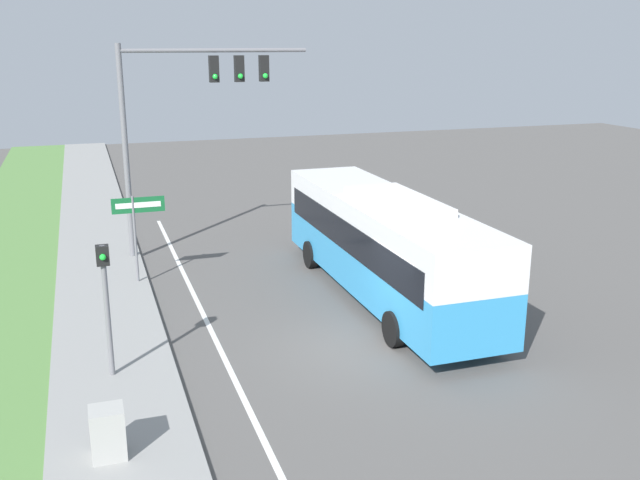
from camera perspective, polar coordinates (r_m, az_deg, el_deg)
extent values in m
plane|color=#565451|center=(18.22, 3.97, -8.57)|extent=(80.00, 80.00, 0.00)
cube|color=gray|center=(17.01, -16.08, -10.81)|extent=(2.80, 80.00, 0.12)
cube|color=silver|center=(17.27, -7.31, -10.07)|extent=(0.14, 30.00, 0.01)
cube|color=#3393D1|center=(21.35, 5.07, -1.70)|extent=(2.44, 11.04, 1.44)
cube|color=white|center=(21.00, 5.15, 1.70)|extent=(2.44, 11.04, 1.18)
cube|color=black|center=(21.10, 5.12, 0.64)|extent=(2.48, 10.15, 0.89)
cube|color=white|center=(20.10, 6.14, 3.12)|extent=(1.71, 3.86, 0.24)
cylinder|color=black|center=(24.20, -0.75, -1.16)|extent=(0.28, 0.92, 0.92)
cylinder|color=black|center=(24.99, 4.37, -0.66)|extent=(0.28, 0.92, 0.92)
cylinder|color=black|center=(18.19, 5.93, -7.08)|extent=(0.28, 0.92, 0.92)
cylinder|color=black|center=(19.22, 12.34, -6.09)|extent=(0.28, 0.92, 0.92)
cylinder|color=slate|center=(25.33, -15.27, 6.56)|extent=(0.20, 0.20, 7.39)
cylinder|color=slate|center=(25.44, -8.36, 14.78)|extent=(6.44, 0.14, 0.14)
cube|color=black|center=(25.44, -8.49, 13.38)|extent=(0.32, 0.28, 0.90)
sphere|color=#1ED838|center=(25.27, -8.39, 12.81)|extent=(0.18, 0.18, 0.18)
cube|color=black|center=(25.61, -6.48, 13.46)|extent=(0.32, 0.28, 0.90)
sphere|color=#1ED838|center=(25.45, -6.38, 12.89)|extent=(0.18, 0.18, 0.18)
cube|color=black|center=(25.81, -4.51, 13.53)|extent=(0.32, 0.28, 0.90)
sphere|color=#1ED838|center=(25.65, -4.39, 12.96)|extent=(0.18, 0.18, 0.18)
cylinder|color=slate|center=(16.65, -16.63, -5.70)|extent=(0.12, 0.12, 3.18)
cube|color=black|center=(16.21, -17.01, -1.17)|extent=(0.28, 0.24, 0.44)
sphere|color=#1ED838|center=(16.07, -16.99, -1.32)|extent=(0.14, 0.14, 0.14)
cylinder|color=slate|center=(22.95, -14.55, -0.09)|extent=(0.08, 0.08, 2.87)
cube|color=#145B2D|center=(22.68, -14.34, 2.73)|extent=(1.61, 0.03, 0.48)
cube|color=white|center=(22.66, -14.34, 2.72)|extent=(1.37, 0.01, 0.17)
cube|color=#A8A8A3|center=(13.94, -16.61, -14.56)|extent=(0.61, 0.57, 0.97)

